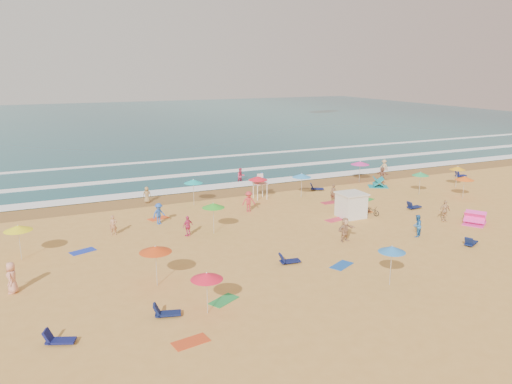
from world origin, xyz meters
name	(u,v)px	position (x,y,z in m)	size (l,w,h in m)	color
ground	(268,229)	(0.00, 0.00, 0.00)	(220.00, 220.00, 0.00)	gold
ocean	(108,123)	(0.00, 84.00, 0.00)	(220.00, 140.00, 0.18)	#0C4756
wet_sand	(214,194)	(0.00, 12.50, 0.01)	(220.00, 220.00, 0.00)	olive
surf_foam	(189,176)	(0.00, 21.32, 0.10)	(200.00, 18.70, 0.05)	white
cabana	(351,206)	(7.91, 0.15, 1.00)	(2.00, 2.00, 2.00)	silver
cabana_roof	(352,194)	(7.91, 0.15, 2.06)	(2.20, 2.20, 0.12)	silver
bicycle	(371,211)	(9.81, -0.15, 0.40)	(0.53, 1.51, 0.79)	black
lifeguard_stand	(260,188)	(3.39, 8.82, 1.05)	(1.20, 1.20, 2.10)	white
beach_umbrellas	(254,198)	(-0.41, 1.70, 2.18)	(58.45, 24.94, 0.69)	yellow
loungers	(373,227)	(7.67, -3.26, 0.17)	(46.24, 21.66, 0.34)	#0D1845
towels	(303,235)	(1.91, -2.27, 0.01)	(35.31, 21.18, 0.03)	red
popup_tents	(420,197)	(16.52, 1.29, 0.60)	(3.53, 16.22, 1.20)	#FF38AC
beachgoers	(288,200)	(4.13, 4.52, 0.82)	(41.65, 23.25, 2.10)	brown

